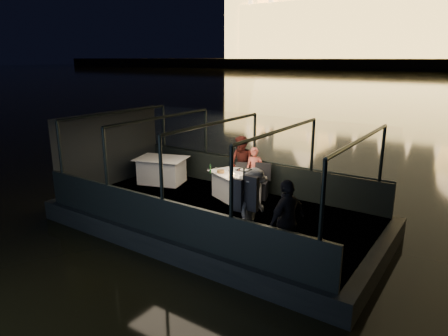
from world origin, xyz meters
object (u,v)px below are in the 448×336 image
Objects in this scene: dining_table_aft at (162,171)px; passenger_stripe at (253,206)px; dining_table_central at (236,186)px; coat_stand at (243,207)px; wine_bottle at (210,168)px; chair_port_left at (239,179)px; person_man_maroon at (242,167)px; chair_port_right at (259,183)px; passenger_dark at (287,220)px; person_woman_coral at (254,169)px.

dining_table_aft is 5.09m from passenger_stripe.
dining_table_central is at bearing 0.36° from dining_table_aft.
dining_table_aft is (-2.80, -0.02, 0.00)m from dining_table_central.
coat_stand reaches higher than dining_table_aft.
dining_table_aft is 2.29m from wine_bottle.
chair_port_left is at bearing 110.23° from dining_table_central.
person_man_maroon is at bearing 26.15° from passenger_stripe.
person_man_maroon is 6.30× the size of wine_bottle.
wine_bottle reaches higher than dining_table_aft.
chair_port_right reaches higher than chair_port_left.
dining_table_central is 2.84m from passenger_stripe.
coat_stand is 1.04× the size of passenger_stripe.
passenger_stripe is at bearing -80.78° from chair_port_right.
dining_table_central is 0.87× the size of passenger_dark.
passenger_stripe is 0.96m from passenger_dark.
wine_bottle is (-1.09, -0.84, 0.47)m from chair_port_right.
dining_table_aft is 0.92× the size of passenger_dark.
chair_port_left is at bearing 62.80° from wine_bottle.
chair_port_right reaches higher than dining_table_aft.
wine_bottle is (-0.60, -0.39, 0.53)m from dining_table_central.
dining_table_aft is 2.66m from person_man_maroon.
dining_table_central is 0.89m from wine_bottle.
dining_table_central is 0.48m from chair_port_left.
person_man_maroon is (-2.00, 3.16, -0.15)m from coat_stand.
person_man_maroon reaches higher than person_woman_coral.
dining_table_central is at bearing -93.74° from chair_port_left.
person_man_maroon is (-0.27, 0.72, 0.36)m from dining_table_central.
person_woman_coral is at bearing 15.15° from person_man_maroon.
person_woman_coral is (2.97, 0.74, 0.36)m from dining_table_aft.
person_woman_coral is at bearing 116.33° from coat_stand.
person_man_maroon is at bearing 110.23° from dining_table_central.
dining_table_aft is at bearing -148.61° from person_man_maroon.
passenger_stripe is at bearing -76.97° from chair_port_left.
chair_port_right is 0.59× the size of passenger_dark.
chair_port_left is 0.53m from person_woman_coral.
passenger_dark is 3.89m from wine_bottle.
dining_table_aft is at bearing 151.93° from coat_stand.
coat_stand is at bearing -54.54° from dining_table_central.
dining_table_central is at bearing -125.68° from person_woman_coral.
chair_port_left is 0.42m from person_man_maroon.
passenger_stripe is 6.37× the size of wine_bottle.
person_woman_coral is at bearing 55.27° from wine_bottle.
passenger_dark is at bearing 0.24° from coat_stand.
dining_table_central is 1.05× the size of person_woman_coral.
dining_table_central is 3.68m from passenger_dark.
coat_stand is 1.05× the size of passenger_dark.
person_woman_coral reaches higher than chair_port_right.
passenger_dark reaches higher than chair_port_left.
wine_bottle is at bearing -106.65° from passenger_dark.
passenger_dark reaches higher than person_man_maroon.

